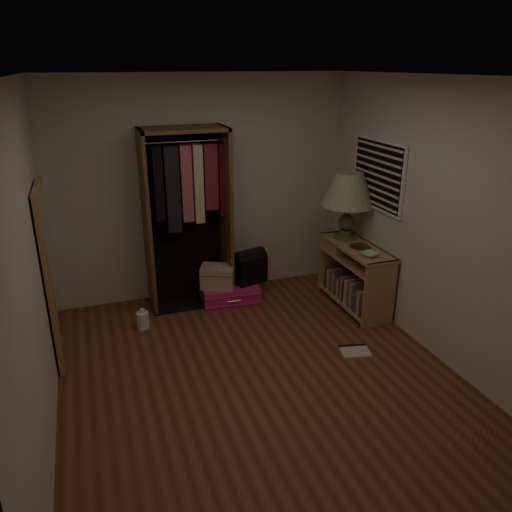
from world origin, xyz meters
name	(u,v)px	position (x,y,z in m)	size (l,w,h in m)	color
ground	(259,376)	(0.00, 0.00, 0.00)	(4.00, 4.00, 0.00)	brown
room_walls	(267,218)	(0.08, 0.04, 1.50)	(3.52, 4.02, 2.60)	beige
console_bookshelf	(353,273)	(1.53, 1.04, 0.39)	(0.42, 1.12, 0.75)	#A4804F
open_wardrobe	(187,203)	(-0.23, 1.77, 1.21)	(0.99, 0.50, 2.05)	brown
floor_mirror	(51,275)	(-1.70, 1.00, 0.85)	(0.06, 0.80, 1.70)	#A57F50
pink_suitcase	(230,292)	(0.19, 1.60, 0.10)	(0.72, 0.55, 0.21)	#D81A75
train_case	(218,276)	(0.05, 1.59, 0.34)	(0.46, 0.40, 0.28)	tan
black_bag	(249,265)	(0.44, 1.61, 0.42)	(0.43, 0.33, 0.41)	black
table_lamp	(349,191)	(1.54, 1.28, 1.32)	(0.66, 0.66, 0.78)	#41572A
brass_tray	(360,247)	(1.54, 0.94, 0.76)	(0.29, 0.29, 0.01)	#A98041
ceramic_bowl	(370,254)	(1.49, 0.66, 0.77)	(0.18, 0.18, 0.04)	#A7C9AA
white_jug	(143,320)	(-0.89, 1.26, 0.10)	(0.13, 0.13, 0.23)	white
floor_book	(354,351)	(1.03, 0.08, 0.01)	(0.32, 0.28, 0.03)	beige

